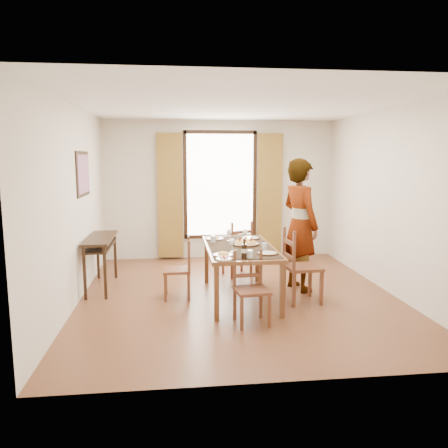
{
  "coord_description": "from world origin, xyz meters",
  "views": [
    {
      "loc": [
        -0.91,
        -6.07,
        2.0
      ],
      "look_at": [
        -0.17,
        0.37,
        1.0
      ],
      "focal_mm": 35.0,
      "sensor_mm": 36.0,
      "label": 1
    }
  ],
  "objects": [
    {
      "name": "ground",
      "position": [
        0.0,
        0.0,
        0.0
      ],
      "size": [
        5.0,
        5.0,
        0.0
      ],
      "primitive_type": "plane",
      "color": "#54291A",
      "rests_on": "ground"
    },
    {
      "name": "man",
      "position": [
        0.96,
        0.21,
        0.99
      ],
      "size": [
        1.03,
        0.95,
        1.98
      ],
      "primitive_type": "imported",
      "rotation": [
        0.0,
        0.0,
        1.93
      ],
      "color": "gray",
      "rests_on": "ground"
    },
    {
      "name": "room_shell",
      "position": [
        -0.0,
        0.13,
        1.54
      ],
      "size": [
        4.6,
        5.1,
        2.74
      ],
      "color": "beige",
      "rests_on": "ground"
    },
    {
      "name": "wine_glass_c",
      "position": [
        -0.1,
        0.28,
        0.85
      ],
      "size": [
        0.08,
        0.08,
        0.18
      ],
      "primitive_type": null,
      "color": "white",
      "rests_on": "dining_table"
    },
    {
      "name": "tumbler_b",
      "position": [
        -0.34,
        0.19,
        0.81
      ],
      "size": [
        0.07,
        0.07,
        0.1
      ],
      "primitive_type": "cylinder",
      "color": "silver",
      "rests_on": "dining_table"
    },
    {
      "name": "plate_se",
      "position": [
        0.28,
        -0.65,
        0.78
      ],
      "size": [
        0.27,
        0.27,
        0.05
      ],
      "primitive_type": null,
      "color": "silver",
      "rests_on": "dining_table"
    },
    {
      "name": "tumbler_a",
      "position": [
        0.29,
        -0.43,
        0.81
      ],
      "size": [
        0.07,
        0.07,
        0.1
      ],
      "primitive_type": "cylinder",
      "color": "silver",
      "rests_on": "dining_table"
    },
    {
      "name": "chair_west",
      "position": [
        -0.85,
        -0.01,
        0.4
      ],
      "size": [
        0.39,
        0.39,
        0.86
      ],
      "rotation": [
        0.0,
        0.0,
        -1.59
      ],
      "color": "brown",
      "rests_on": "ground"
    },
    {
      "name": "console_table",
      "position": [
        -2.03,
        0.6,
        0.68
      ],
      "size": [
        0.38,
        1.2,
        0.8
      ],
      "color": "black",
      "rests_on": "ground"
    },
    {
      "name": "wine_glass_a",
      "position": [
        -0.15,
        -0.49,
        0.85
      ],
      "size": [
        0.08,
        0.08,
        0.18
      ],
      "primitive_type": null,
      "color": "white",
      "rests_on": "dining_table"
    },
    {
      "name": "wine_glass_b",
      "position": [
        0.14,
        0.25,
        0.85
      ],
      "size": [
        0.08,
        0.08,
        0.18
      ],
      "primitive_type": null,
      "color": "white",
      "rests_on": "dining_table"
    },
    {
      "name": "plate_ne",
      "position": [
        0.26,
        0.42,
        0.78
      ],
      "size": [
        0.27,
        0.27,
        0.05
      ],
      "primitive_type": null,
      "color": "silver",
      "rests_on": "dining_table"
    },
    {
      "name": "chair_east",
      "position": [
        0.81,
        -0.38,
        0.48
      ],
      "size": [
        0.5,
        0.5,
        1.04
      ],
      "rotation": [
        0.0,
        0.0,
        1.66
      ],
      "color": "brown",
      "rests_on": "ground"
    },
    {
      "name": "caprese_plate",
      "position": [
        -0.31,
        -0.89,
        0.78
      ],
      "size": [
        0.2,
        0.2,
        0.04
      ],
      "primitive_type": null,
      "color": "silver",
      "rests_on": "dining_table"
    },
    {
      "name": "chair_south",
      "position": [
        -0.0,
        -1.07,
        0.41
      ],
      "size": [
        0.43,
        0.43,
        0.88
      ],
      "rotation": [
        0.0,
        0.0,
        0.11
      ],
      "color": "brown",
      "rests_on": "ground"
    },
    {
      "name": "wine_bottle",
      "position": [
        -0.06,
        -0.87,
        0.88
      ],
      "size": [
        0.07,
        0.07,
        0.25
      ],
      "primitive_type": null,
      "color": "black",
      "rests_on": "dining_table"
    },
    {
      "name": "plate_nw",
      "position": [
        -0.3,
        0.43,
        0.78
      ],
      "size": [
        0.27,
        0.27,
        0.05
      ],
      "primitive_type": null,
      "color": "silver",
      "rests_on": "dining_table"
    },
    {
      "name": "chair_north",
      "position": [
        0.15,
        1.06,
        0.44
      ],
      "size": [
        0.52,
        0.52,
        0.94
      ],
      "rotation": [
        0.0,
        0.0,
        3.45
      ],
      "color": "brown",
      "rests_on": "ground"
    },
    {
      "name": "tumbler_c",
      "position": [
        0.02,
        -0.85,
        0.81
      ],
      "size": [
        0.07,
        0.07,
        0.1
      ],
      "primitive_type": "cylinder",
      "color": "silver",
      "rests_on": "dining_table"
    },
    {
      "name": "plate_sw",
      "position": [
        -0.29,
        -0.69,
        0.78
      ],
      "size": [
        0.27,
        0.27,
        0.05
      ],
      "primitive_type": null,
      "color": "silver",
      "rests_on": "dining_table"
    },
    {
      "name": "pasta_platter",
      "position": [
        0.1,
        -0.03,
        0.81
      ],
      "size": [
        0.4,
        0.4,
        0.1
      ],
      "primitive_type": null,
      "color": "#B05916",
      "rests_on": "dining_table"
    },
    {
      "name": "dining_table",
      "position": [
        0.0,
        -0.12,
        0.69
      ],
      "size": [
        0.94,
        1.76,
        0.76
      ],
      "color": "brown",
      "rests_on": "ground"
    }
  ]
}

